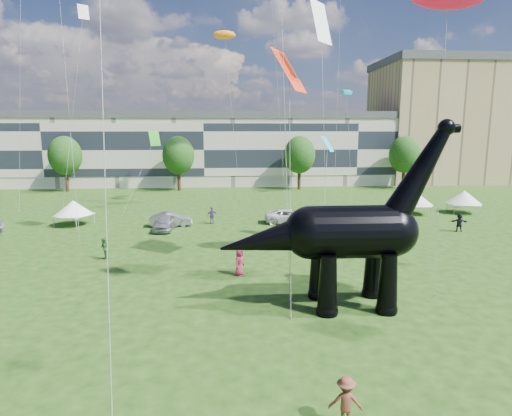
{
  "coord_description": "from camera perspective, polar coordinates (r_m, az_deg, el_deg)",
  "views": [
    {
      "loc": [
        -4.29,
        -17.87,
        9.67
      ],
      "look_at": [
        -2.46,
        8.0,
        5.0
      ],
      "focal_mm": 30.0,
      "sensor_mm": 36.0,
      "label": 1
    }
  ],
  "objects": [
    {
      "name": "ground",
      "position": [
        20.76,
        8.77,
        -17.68
      ],
      "size": [
        220.0,
        220.0,
        0.0
      ],
      "primitive_type": "plane",
      "color": "#16330C",
      "rests_on": "ground"
    },
    {
      "name": "terrace_row",
      "position": [
        80.04,
        -6.76,
        7.51
      ],
      "size": [
        78.0,
        11.0,
        12.0
      ],
      "primitive_type": "cube",
      "color": "beige",
      "rests_on": "ground"
    },
    {
      "name": "apartment_block",
      "position": [
        93.97,
        24.47,
        10.12
      ],
      "size": [
        28.0,
        18.0,
        22.0
      ],
      "primitive_type": "cube",
      "color": "tan",
      "rests_on": "ground"
    },
    {
      "name": "tree_far_left",
      "position": [
        75.46,
        -24.15,
        6.76
      ],
      "size": [
        5.2,
        5.2,
        9.44
      ],
      "color": "#382314",
      "rests_on": "ground"
    },
    {
      "name": "tree_mid_left",
      "position": [
        71.36,
        -10.33,
        7.33
      ],
      "size": [
        5.2,
        5.2,
        9.44
      ],
      "color": "#382314",
      "rests_on": "ground"
    },
    {
      "name": "tree_mid_right",
      "position": [
        72.0,
        5.83,
        7.47
      ],
      "size": [
        5.2,
        5.2,
        9.44
      ],
      "color": "#382314",
      "rests_on": "ground"
    },
    {
      "name": "tree_far_right",
      "position": [
        77.14,
        19.23,
        7.14
      ],
      "size": [
        5.2,
        5.2,
        9.44
      ],
      "color": "#382314",
      "rests_on": "ground"
    },
    {
      "name": "dinosaur_sculpture",
      "position": [
        23.95,
        11.52,
        -3.57
      ],
      "size": [
        13.03,
        3.59,
        10.72
      ],
      "rotation": [
        0.0,
        0.0,
        -0.0
      ],
      "color": "black",
      "rests_on": "ground"
    },
    {
      "name": "car_silver",
      "position": [
        43.2,
        -12.0,
        -1.95
      ],
      "size": [
        2.27,
        4.53,
        1.48
      ],
      "primitive_type": "imported",
      "rotation": [
        0.0,
        0.0,
        -0.12
      ],
      "color": "#B9BABF",
      "rests_on": "ground"
    },
    {
      "name": "car_grey",
      "position": [
        44.9,
        -11.25,
        -1.5
      ],
      "size": [
        4.43,
        1.87,
        1.42
      ],
      "primitive_type": "imported",
      "rotation": [
        0.0,
        0.0,
        1.66
      ],
      "color": "gray",
      "rests_on": "ground"
    },
    {
      "name": "car_white",
      "position": [
        45.7,
        4.49,
        -1.1
      ],
      "size": [
        5.45,
        2.77,
        1.47
      ],
      "primitive_type": "imported",
      "rotation": [
        0.0,
        0.0,
        1.51
      ],
      "color": "silver",
      "rests_on": "ground"
    },
    {
      "name": "car_dark",
      "position": [
        42.13,
        8.49,
        -2.2
      ],
      "size": [
        3.75,
        5.19,
        1.4
      ],
      "primitive_type": "imported",
      "rotation": [
        0.0,
        0.0,
        -0.42
      ],
      "color": "#595960",
      "rests_on": "ground"
    },
    {
      "name": "gazebo_near",
      "position": [
        53.62,
        20.58,
        1.18
      ],
      "size": [
        4.63,
        4.63,
        2.65
      ],
      "rotation": [
        0.0,
        0.0,
        -0.25
      ],
      "color": "silver",
      "rests_on": "ground"
    },
    {
      "name": "gazebo_far",
      "position": [
        56.69,
        25.99,
        1.31
      ],
      "size": [
        4.64,
        4.64,
        2.72
      ],
      "rotation": [
        0.0,
        0.0,
        -0.21
      ],
      "color": "silver",
      "rests_on": "ground"
    },
    {
      "name": "gazebo_left",
      "position": [
        48.17,
        -23.16,
        0.02
      ],
      "size": [
        4.85,
        4.85,
        2.62
      ],
      "rotation": [
        0.0,
        0.0,
        -0.37
      ],
      "color": "white",
      "rests_on": "ground"
    },
    {
      "name": "visitors",
      "position": [
        35.21,
        3.25,
        -4.28
      ],
      "size": [
        51.99,
        40.19,
        1.85
      ],
      "color": "teal",
      "rests_on": "ground"
    }
  ]
}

